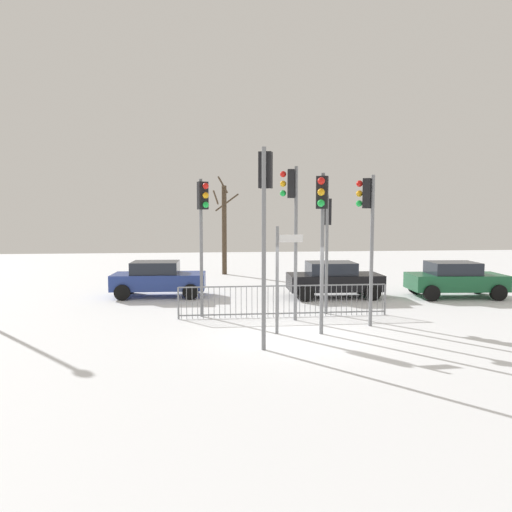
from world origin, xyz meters
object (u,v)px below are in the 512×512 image
traffic_light_rear_left (322,217)px  car_blue_mid (158,278)px  traffic_light_foreground_right (292,208)px  traffic_light_foreground_left (265,203)px  car_black_near (333,279)px  traffic_light_mid_right (368,216)px  traffic_light_mid_left (203,216)px  car_green_trailing (455,279)px  traffic_light_rear_right (326,227)px  direction_sign_post (279,274)px  bare_tree_left (224,227)px

traffic_light_rear_left → car_blue_mid: 9.11m
car_blue_mid → traffic_light_foreground_right: bearing=-44.5°
traffic_light_foreground_left → car_black_near: traffic_light_foreground_left is taller
traffic_light_mid_right → traffic_light_mid_left: (-4.99, 1.70, -0.02)m
traffic_light_foreground_right → traffic_light_mid_left: (-2.83, 0.73, -0.25)m
traffic_light_foreground_right → car_green_trailing: size_ratio=1.26×
car_blue_mid → car_green_trailing: size_ratio=0.99×
traffic_light_rear_right → traffic_light_foreground_left: (-2.64, -4.18, 0.72)m
traffic_light_foreground_left → car_blue_mid: (-3.48, 8.15, -2.94)m
traffic_light_mid_right → traffic_light_rear_right: 2.18m
car_blue_mid → traffic_light_mid_left: bearing=-63.9°
traffic_light_foreground_left → direction_sign_post: 2.53m
traffic_light_foreground_left → traffic_light_rear_right: bearing=78.5°
traffic_light_foreground_right → car_blue_mid: bearing=51.7°
bare_tree_left → traffic_light_foreground_right: bearing=-82.1°
traffic_light_foreground_left → car_blue_mid: 9.34m
traffic_light_mid_right → traffic_light_foreground_left: bearing=156.8°
traffic_light_rear_right → traffic_light_rear_left: 3.17m
traffic_light_foreground_left → traffic_light_mid_right: bearing=53.4°
traffic_light_mid_right → direction_sign_post: size_ratio=1.49×
traffic_light_rear_left → direction_sign_post: 2.01m
traffic_light_rear_right → traffic_light_mid_left: (-4.22, -0.30, 0.38)m
traffic_light_rear_left → traffic_light_mid_left: 4.29m
traffic_light_foreground_right → direction_sign_post: size_ratio=1.60×
car_black_near → car_green_trailing: same height
car_black_near → car_blue_mid: 7.29m
direction_sign_post → traffic_light_mid_left: bearing=129.5°
traffic_light_foreground_left → car_green_trailing: size_ratio=1.30×
traffic_light_foreground_right → traffic_light_rear_left: 2.07m
traffic_light_mid_right → car_blue_mid: traffic_light_mid_right is taller
traffic_light_mid_left → bare_tree_left: size_ratio=0.82×
traffic_light_mid_left → car_blue_mid: (-1.90, 4.28, -2.59)m
traffic_light_mid_right → traffic_light_rear_right: bearing=55.3°
car_black_near → bare_tree_left: bare_tree_left is taller
direction_sign_post → bare_tree_left: bearing=91.7°
car_black_near → bare_tree_left: bearing=118.3°
direction_sign_post → car_black_near: 6.60m
traffic_light_rear_right → car_green_trailing: traffic_light_rear_right is taller
traffic_light_rear_left → traffic_light_mid_left: bearing=-18.7°
direction_sign_post → car_green_trailing: (8.16, 5.21, -0.97)m
traffic_light_foreground_left → car_blue_mid: size_ratio=1.31×
direction_sign_post → traffic_light_foreground_left: bearing=-114.6°
traffic_light_mid_left → car_black_near: bearing=-171.5°
traffic_light_rear_right → direction_sign_post: traffic_light_rear_right is taller
traffic_light_mid_right → car_black_near: size_ratio=1.20×
car_black_near → bare_tree_left: size_ratio=0.69×
car_blue_mid → bare_tree_left: (3.03, 7.15, 1.93)m
traffic_light_foreground_right → traffic_light_foreground_left: 3.38m
traffic_light_mid_left → traffic_light_rear_left: bearing=117.4°
traffic_light_mid_right → car_green_trailing: bearing=-15.5°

